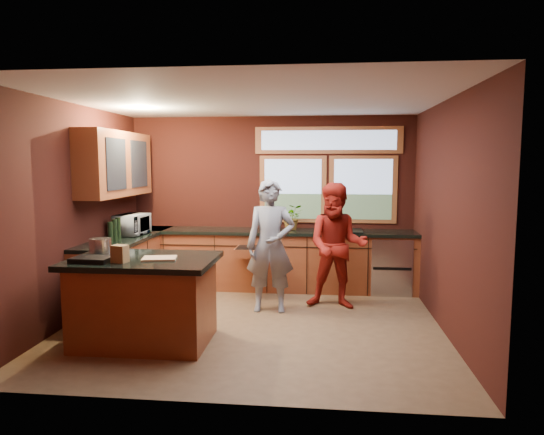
% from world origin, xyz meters
% --- Properties ---
extents(floor, '(4.50, 4.50, 0.00)m').
position_xyz_m(floor, '(0.00, 0.00, 0.00)').
color(floor, brown).
rests_on(floor, ground).
extents(room_shell, '(4.52, 4.02, 2.71)m').
position_xyz_m(room_shell, '(-0.60, 0.32, 1.80)').
color(room_shell, black).
rests_on(room_shell, ground).
extents(back_counter, '(4.50, 0.64, 0.93)m').
position_xyz_m(back_counter, '(0.20, 1.70, 0.46)').
color(back_counter, maroon).
rests_on(back_counter, floor).
extents(left_counter, '(0.64, 2.30, 0.93)m').
position_xyz_m(left_counter, '(-1.95, 0.85, 0.47)').
color(left_counter, maroon).
rests_on(left_counter, floor).
extents(island, '(1.55, 1.05, 0.95)m').
position_xyz_m(island, '(-1.10, -0.74, 0.48)').
color(island, maroon).
rests_on(island, floor).
extents(person_grey, '(0.66, 0.45, 1.75)m').
position_xyz_m(person_grey, '(0.15, 0.56, 0.88)').
color(person_grey, slate).
rests_on(person_grey, floor).
extents(person_red, '(0.89, 0.72, 1.70)m').
position_xyz_m(person_red, '(1.02, 0.79, 0.85)').
color(person_red, maroon).
rests_on(person_red, floor).
extents(microwave, '(0.40, 0.56, 0.30)m').
position_xyz_m(microwave, '(-1.92, 0.98, 1.08)').
color(microwave, '#999999').
rests_on(microwave, left_counter).
extents(potted_plant, '(0.36, 0.31, 0.40)m').
position_xyz_m(potted_plant, '(0.35, 1.75, 1.13)').
color(potted_plant, '#999999').
rests_on(potted_plant, back_counter).
extents(paper_towel, '(0.12, 0.12, 0.28)m').
position_xyz_m(paper_towel, '(0.01, 1.70, 1.07)').
color(paper_towel, white).
rests_on(paper_towel, back_counter).
extents(cutting_board, '(0.39, 0.31, 0.02)m').
position_xyz_m(cutting_board, '(-0.90, -0.79, 0.95)').
color(cutting_board, tan).
rests_on(cutting_board, island).
extents(stock_pot, '(0.24, 0.24, 0.18)m').
position_xyz_m(stock_pot, '(-1.65, -0.59, 1.03)').
color(stock_pot, '#B2B2B7').
rests_on(stock_pot, island).
extents(paper_bag, '(0.17, 0.15, 0.18)m').
position_xyz_m(paper_bag, '(-1.25, -0.99, 1.03)').
color(paper_bag, brown).
rests_on(paper_bag, island).
extents(black_tray, '(0.41, 0.30, 0.05)m').
position_xyz_m(black_tray, '(-1.55, -0.99, 0.97)').
color(black_tray, black).
rests_on(black_tray, island).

